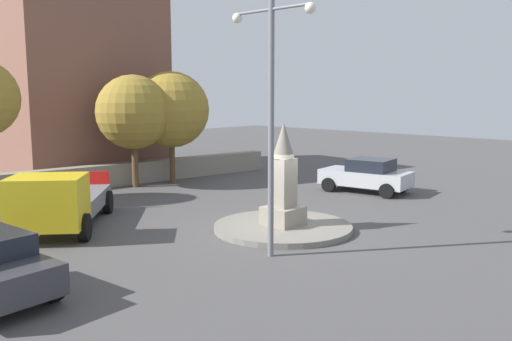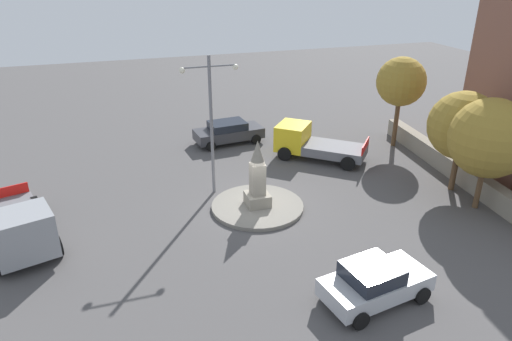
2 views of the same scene
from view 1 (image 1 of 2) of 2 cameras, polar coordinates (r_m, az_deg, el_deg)
name	(u,v)px [view 1 (image 1 of 2)]	position (r m, az deg, el deg)	size (l,w,h in m)	color
ground_plane	(283,230)	(17.68, 2.86, -6.31)	(80.00, 80.00, 0.00)	#4F4C4C
traffic_island	(283,227)	(17.66, 2.86, -6.02)	(4.50, 4.50, 0.18)	gray
monument	(283,182)	(17.35, 2.90, -1.25)	(1.11, 1.11, 3.33)	gray
streetlamp	(271,99)	(14.29, 1.62, 7.59)	(2.82, 0.28, 7.08)	slate
car_silver_parked_left	(367,175)	(24.66, 11.63, -0.47)	(4.15, 2.55, 1.52)	#B7BABF
truck_yellow_far_side	(59,202)	(18.48, -20.11, -3.16)	(5.45, 5.09, 1.97)	yellow
stone_boundary_wall	(123,174)	(26.98, -13.86, -0.34)	(17.00, 0.70, 1.05)	gray
corner_building	(75,77)	(31.78, -18.61, 9.36)	(7.53, 8.08, 10.59)	brown
tree_near_wall	(171,110)	(26.85, -8.96, 6.36)	(3.72, 3.72, 5.47)	brown
tree_far_corner	(133,112)	(25.87, -12.84, 6.03)	(3.46, 3.46, 5.27)	brown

